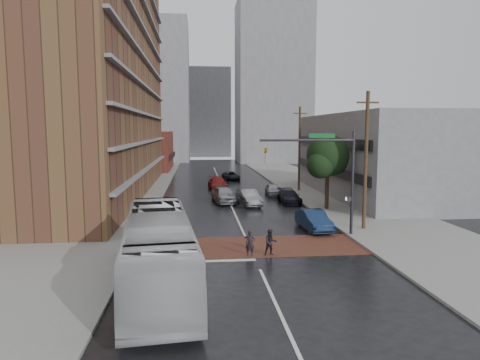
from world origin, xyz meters
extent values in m
plane|color=black|center=(0.00, 0.00, 0.00)|extent=(160.00, 160.00, 0.00)
cube|color=brown|center=(0.00, 0.50, 0.01)|extent=(14.00, 5.00, 0.02)
cube|color=gray|center=(-11.50, 25.00, 0.07)|extent=(9.00, 90.00, 0.15)
cube|color=gray|center=(11.50, 25.00, 0.07)|extent=(9.00, 90.00, 0.15)
cube|color=brown|center=(-14.00, 24.00, 14.00)|extent=(10.00, 44.00, 28.00)
cube|color=maroon|center=(-12.00, 54.00, 3.50)|extent=(8.00, 16.00, 7.00)
cube|color=gray|center=(16.50, 20.00, 4.50)|extent=(11.00, 26.00, 9.00)
cube|color=gray|center=(-14.00, 78.00, 16.00)|extent=(18.00, 16.00, 32.00)
cube|color=gray|center=(14.00, 72.00, 18.00)|extent=(16.00, 14.00, 36.00)
cube|color=gray|center=(0.00, 95.00, 12.00)|extent=(12.00, 10.00, 24.00)
cylinder|color=#332319|center=(8.50, 12.00, 2.00)|extent=(0.36, 0.36, 4.00)
sphere|color=black|center=(8.50, 12.00, 5.00)|extent=(3.80, 3.80, 3.80)
sphere|color=black|center=(7.60, 11.20, 4.20)|extent=(2.40, 2.40, 2.40)
sphere|color=black|center=(9.30, 12.80, 4.40)|extent=(2.60, 2.60, 2.60)
cylinder|color=#2D2D33|center=(7.30, 2.50, 3.60)|extent=(0.20, 0.20, 7.20)
cylinder|color=#2D2D33|center=(4.10, 2.50, 6.60)|extent=(6.40, 0.16, 0.16)
imported|color=gold|center=(1.30, 2.50, 5.60)|extent=(0.20, 0.16, 1.00)
cube|color=#0C5926|center=(5.10, 2.50, 6.90)|extent=(1.80, 0.05, 0.30)
cube|color=#2D2D33|center=(7.05, 2.50, 2.60)|extent=(0.30, 0.30, 0.35)
cylinder|color=#473321|center=(8.80, 4.00, 5.00)|extent=(0.26, 0.26, 10.00)
cube|color=#473321|center=(8.80, 4.00, 9.20)|extent=(1.60, 0.12, 0.12)
cylinder|color=#473321|center=(8.80, 24.00, 5.00)|extent=(0.26, 0.26, 10.00)
cube|color=#473321|center=(8.80, 24.00, 9.20)|extent=(1.60, 0.12, 0.12)
imported|color=#BABABC|center=(-5.05, -5.97, 1.75)|extent=(4.22, 12.78, 3.50)
imported|color=black|center=(-0.21, -1.50, 0.74)|extent=(0.59, 0.43, 1.48)
imported|color=black|center=(0.98, -1.50, 0.77)|extent=(0.80, 0.65, 1.53)
imported|color=#94979B|center=(-0.60, 16.98, 0.83)|extent=(2.64, 5.10, 1.66)
imported|color=#9A9DA1|center=(1.72, 15.17, 0.75)|extent=(2.27, 4.77, 1.51)
imported|color=maroon|center=(-0.74, 26.45, 0.73)|extent=(2.52, 5.20, 1.46)
imported|color=black|center=(1.67, 36.38, 0.61)|extent=(2.70, 4.68, 1.23)
imported|color=navy|center=(5.20, 4.44, 0.73)|extent=(1.89, 4.56, 1.47)
imported|color=black|center=(5.89, 16.00, 0.65)|extent=(1.92, 4.54, 1.31)
imported|color=#A5A9AC|center=(5.20, 21.30, 0.66)|extent=(1.70, 3.94, 1.32)
camera|label=1|loc=(-3.21, -25.46, 7.27)|focal=32.00mm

